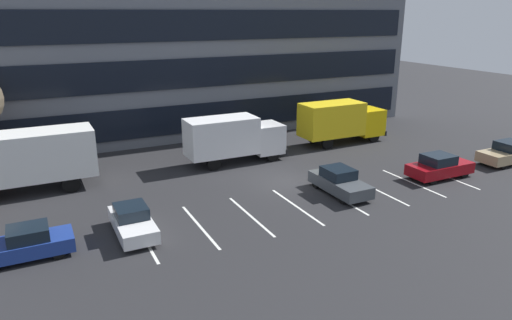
{
  "coord_description": "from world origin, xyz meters",
  "views": [
    {
      "loc": [
        -13.84,
        -23.85,
        10.2
      ],
      "look_at": [
        -1.62,
        0.94,
        1.4
      ],
      "focal_mm": 32.8,
      "sensor_mm": 36.0,
      "label": 1
    }
  ],
  "objects_px": {
    "box_truck_yellow_all": "(341,120)",
    "sedan_maroon": "(439,167)",
    "sedan_tan": "(508,153)",
    "sedan_charcoal": "(340,182)",
    "box_truck_orange": "(28,159)",
    "sedan_white": "(132,221)",
    "box_truck_white": "(234,137)",
    "sedan_navy": "(26,244)"
  },
  "relations": [
    {
      "from": "sedan_maroon",
      "to": "sedan_tan",
      "type": "xyz_separation_m",
      "value": [
        6.64,
        0.05,
        0.0
      ]
    },
    {
      "from": "box_truck_orange",
      "to": "sedan_maroon",
      "type": "xyz_separation_m",
      "value": [
        23.5,
        -8.79,
        -1.3
      ]
    },
    {
      "from": "box_truck_white",
      "to": "box_truck_yellow_all",
      "type": "relative_size",
      "value": 0.98
    },
    {
      "from": "sedan_maroon",
      "to": "box_truck_yellow_all",
      "type": "bearing_deg",
      "value": 94.67
    },
    {
      "from": "box_truck_yellow_all",
      "to": "sedan_maroon",
      "type": "xyz_separation_m",
      "value": [
        0.78,
        -9.58,
        -1.16
      ]
    },
    {
      "from": "box_truck_orange",
      "to": "sedan_maroon",
      "type": "bearing_deg",
      "value": -20.52
    },
    {
      "from": "sedan_maroon",
      "to": "sedan_charcoal",
      "type": "xyz_separation_m",
      "value": [
        -7.36,
        0.59,
        -0.02
      ]
    },
    {
      "from": "sedan_tan",
      "to": "sedan_charcoal",
      "type": "height_order",
      "value": "sedan_tan"
    },
    {
      "from": "box_truck_orange",
      "to": "box_truck_yellow_all",
      "type": "height_order",
      "value": "box_truck_orange"
    },
    {
      "from": "box_truck_white",
      "to": "box_truck_orange",
      "type": "height_order",
      "value": "box_truck_orange"
    },
    {
      "from": "sedan_white",
      "to": "sedan_tan",
      "type": "relative_size",
      "value": 0.91
    },
    {
      "from": "box_truck_orange",
      "to": "sedan_charcoal",
      "type": "relative_size",
      "value": 1.86
    },
    {
      "from": "box_truck_yellow_all",
      "to": "sedan_navy",
      "type": "relative_size",
      "value": 1.83
    },
    {
      "from": "box_truck_white",
      "to": "sedan_white",
      "type": "xyz_separation_m",
      "value": [
        -8.81,
        -8.1,
        -1.18
      ]
    },
    {
      "from": "sedan_navy",
      "to": "box_truck_yellow_all",
      "type": "bearing_deg",
      "value": 21.71
    },
    {
      "from": "sedan_tan",
      "to": "sedan_charcoal",
      "type": "distance_m",
      "value": 14.01
    },
    {
      "from": "sedan_charcoal",
      "to": "sedan_navy",
      "type": "bearing_deg",
      "value": -179.14
    },
    {
      "from": "sedan_tan",
      "to": "sedan_charcoal",
      "type": "bearing_deg",
      "value": 177.79
    },
    {
      "from": "box_truck_yellow_all",
      "to": "box_truck_white",
      "type": "bearing_deg",
      "value": -174.74
    },
    {
      "from": "box_truck_white",
      "to": "sedan_tan",
      "type": "xyz_separation_m",
      "value": [
        17.2,
        -8.63,
        -1.11
      ]
    },
    {
      "from": "box_truck_yellow_all",
      "to": "sedan_tan",
      "type": "xyz_separation_m",
      "value": [
        7.42,
        -9.53,
        -1.16
      ]
    },
    {
      "from": "box_truck_yellow_all",
      "to": "sedan_charcoal",
      "type": "relative_size",
      "value": 1.73
    },
    {
      "from": "sedan_white",
      "to": "sedan_maroon",
      "type": "xyz_separation_m",
      "value": [
        19.38,
        -0.57,
        0.06
      ]
    },
    {
      "from": "box_truck_white",
      "to": "sedan_charcoal",
      "type": "bearing_deg",
      "value": -68.37
    },
    {
      "from": "box_truck_orange",
      "to": "box_truck_white",
      "type": "bearing_deg",
      "value": -0.51
    },
    {
      "from": "box_truck_white",
      "to": "sedan_charcoal",
      "type": "xyz_separation_m",
      "value": [
        3.21,
        -8.09,
        -1.14
      ]
    },
    {
      "from": "sedan_tan",
      "to": "box_truck_yellow_all",
      "type": "bearing_deg",
      "value": 127.9
    },
    {
      "from": "sedan_charcoal",
      "to": "sedan_white",
      "type": "bearing_deg",
      "value": -179.93
    },
    {
      "from": "sedan_white",
      "to": "sedan_tan",
      "type": "height_order",
      "value": "sedan_tan"
    },
    {
      "from": "box_truck_orange",
      "to": "sedan_white",
      "type": "distance_m",
      "value": 9.3
    },
    {
      "from": "box_truck_yellow_all",
      "to": "sedan_charcoal",
      "type": "bearing_deg",
      "value": -126.19
    },
    {
      "from": "box_truck_yellow_all",
      "to": "sedan_white",
      "type": "xyz_separation_m",
      "value": [
        -18.59,
        -9.0,
        -1.23
      ]
    },
    {
      "from": "sedan_white",
      "to": "sedan_charcoal",
      "type": "height_order",
      "value": "sedan_charcoal"
    },
    {
      "from": "box_truck_yellow_all",
      "to": "sedan_maroon",
      "type": "relative_size",
      "value": 1.68
    },
    {
      "from": "box_truck_yellow_all",
      "to": "sedan_navy",
      "type": "xyz_separation_m",
      "value": [
        -23.2,
        -9.24,
        -1.22
      ]
    },
    {
      "from": "box_truck_yellow_all",
      "to": "sedan_tan",
      "type": "height_order",
      "value": "box_truck_yellow_all"
    },
    {
      "from": "box_truck_white",
      "to": "sedan_tan",
      "type": "distance_m",
      "value": 19.28
    },
    {
      "from": "sedan_white",
      "to": "box_truck_orange",
      "type": "bearing_deg",
      "value": 116.65
    },
    {
      "from": "sedan_white",
      "to": "sedan_maroon",
      "type": "bearing_deg",
      "value": -1.7
    },
    {
      "from": "sedan_navy",
      "to": "sedan_maroon",
      "type": "bearing_deg",
      "value": -0.82
    },
    {
      "from": "box_truck_orange",
      "to": "sedan_maroon",
      "type": "distance_m",
      "value": 25.13
    },
    {
      "from": "sedan_maroon",
      "to": "sedan_charcoal",
      "type": "relative_size",
      "value": 1.03
    }
  ]
}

